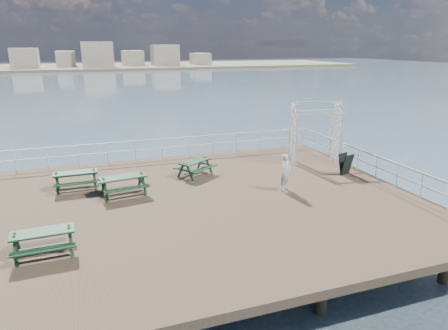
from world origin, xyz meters
TOP-DOWN VIEW (x-y plane):
  - ground at (0.00, 0.00)m, footprint 18.00×14.00m
  - sea_backdrop at (12.54, 134.07)m, footprint 300.00×300.00m
  - railing at (-0.07, 2.57)m, footprint 17.77×13.76m
  - picnic_table_a at (-2.65, 1.71)m, footprint 2.10×1.79m
  - picnic_table_b at (-4.53, 3.10)m, footprint 1.86×1.51m
  - picnic_table_c at (0.89, 3.27)m, footprint 2.17×2.08m
  - picnic_table_d at (-5.42, -2.59)m, footprint 1.83×1.50m
  - trellis_arbor at (7.60, 3.49)m, footprint 2.84×1.95m
  - sandwich_board at (7.80, 0.94)m, footprint 0.75×0.65m
  - person at (4.00, -0.05)m, footprint 0.70×0.64m

SIDE VIEW (x-z plane):
  - sea_backdrop at x=12.54m, z-range -5.11..4.09m
  - ground at x=0.00m, z-range -0.30..0.00m
  - sandwich_board at x=7.80m, z-range -0.01..1.04m
  - picnic_table_c at x=0.89m, z-range 0.12..0.94m
  - picnic_table_d at x=-5.42m, z-range 0.12..0.99m
  - picnic_table_b at x=-4.53m, z-range 0.12..1.02m
  - picnic_table_a at x=-2.65m, z-range 0.13..1.05m
  - person at x=4.00m, z-range 0.00..1.62m
  - railing at x=-0.07m, z-range 0.32..1.42m
  - trellis_arbor at x=7.60m, z-range -0.18..3.04m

